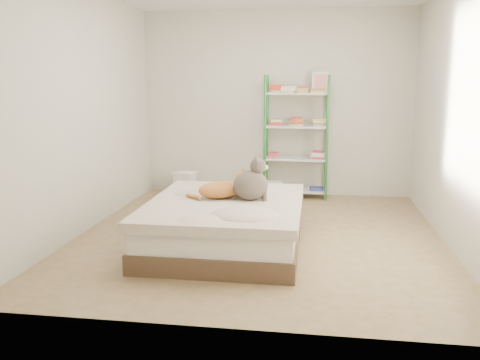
% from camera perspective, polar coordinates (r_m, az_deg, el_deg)
% --- Properties ---
extents(room, '(3.81, 4.21, 2.61)m').
position_cam_1_polar(room, '(5.22, 2.29, 7.55)').
color(room, tan).
rests_on(room, ground).
extents(bed, '(1.48, 1.84, 0.47)m').
position_cam_1_polar(bed, '(5.03, -1.63, -4.93)').
color(bed, '#473523').
rests_on(bed, ground).
extents(orange_cat, '(0.60, 0.48, 0.22)m').
position_cam_1_polar(orange_cat, '(5.05, -2.19, -0.85)').
color(orange_cat, orange).
rests_on(orange_cat, bed).
extents(grey_cat, '(0.43, 0.39, 0.42)m').
position_cam_1_polar(grey_cat, '(4.96, 1.20, 0.14)').
color(grey_cat, brown).
rests_on(grey_cat, bed).
extents(shelf_unit, '(0.88, 0.36, 1.74)m').
position_cam_1_polar(shelf_unit, '(7.10, 6.37, 5.11)').
color(shelf_unit, '#2F8A3B').
rests_on(shelf_unit, ground).
extents(cardboard_box, '(0.65, 0.66, 0.44)m').
position_cam_1_polar(cardboard_box, '(5.98, 1.21, -2.72)').
color(cardboard_box, '#8C664E').
rests_on(cardboard_box, ground).
extents(white_bin, '(0.35, 0.32, 0.34)m').
position_cam_1_polar(white_bin, '(7.34, -6.20, -0.37)').
color(white_bin, white).
rests_on(white_bin, ground).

